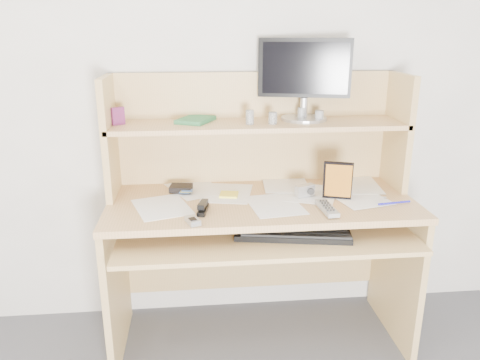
{
  "coord_description": "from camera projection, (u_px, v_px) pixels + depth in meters",
  "views": [
    {
      "loc": [
        -0.3,
        -0.52,
        1.5
      ],
      "look_at": [
        -0.1,
        1.43,
        0.86
      ],
      "focal_mm": 35.0,
      "sensor_mm": 36.0,
      "label": 1
    }
  ],
  "objects": [
    {
      "name": "back_wall",
      "position": [
        254.0,
        82.0,
        2.3
      ],
      "size": [
        3.6,
        0.04,
        2.5
      ],
      "primitive_type": "cube",
      "color": "silver",
      "rests_on": "floor"
    },
    {
      "name": "desk",
      "position": [
        259.0,
        205.0,
        2.24
      ],
      "size": [
        1.4,
        0.7,
        1.3
      ],
      "color": "tan",
      "rests_on": "floor"
    },
    {
      "name": "paper_clutter",
      "position": [
        261.0,
        199.0,
        2.15
      ],
      "size": [
        1.32,
        0.54,
        0.01
      ],
      "primitive_type": "cube",
      "color": "white",
      "rests_on": "desk"
    },
    {
      "name": "keyboard",
      "position": [
        292.0,
        232.0,
        2.01
      ],
      "size": [
        0.51,
        0.26,
        0.03
      ],
      "rotation": [
        0.0,
        0.0,
        -0.17
      ],
      "color": "black",
      "rests_on": "desk"
    },
    {
      "name": "tv_remote",
      "position": [
        327.0,
        208.0,
        2.01
      ],
      "size": [
        0.06,
        0.18,
        0.02
      ],
      "primitive_type": "cube",
      "rotation": [
        0.0,
        0.0,
        0.07
      ],
      "color": "gray",
      "rests_on": "paper_clutter"
    },
    {
      "name": "flip_phone",
      "position": [
        193.0,
        220.0,
        1.88
      ],
      "size": [
        0.07,
        0.09,
        0.02
      ],
      "primitive_type": "cube",
      "rotation": [
        0.0,
        0.0,
        0.35
      ],
      "color": "#AEAEB1",
      "rests_on": "paper_clutter"
    },
    {
      "name": "stapler",
      "position": [
        203.0,
        207.0,
        2.0
      ],
      "size": [
        0.06,
        0.13,
        0.04
      ],
      "primitive_type": "cube",
      "rotation": [
        0.0,
        0.0,
        -0.19
      ],
      "color": "black",
      "rests_on": "paper_clutter"
    },
    {
      "name": "wallet",
      "position": [
        181.0,
        188.0,
        2.25
      ],
      "size": [
        0.12,
        0.1,
        0.03
      ],
      "primitive_type": "cube",
      "rotation": [
        0.0,
        0.0,
        -0.15
      ],
      "color": "black",
      "rests_on": "paper_clutter"
    },
    {
      "name": "sticky_note_pad",
      "position": [
        229.0,
        195.0,
        2.2
      ],
      "size": [
        0.1,
        0.1,
        0.01
      ],
      "primitive_type": "cube",
      "rotation": [
        0.0,
        0.0,
        -0.19
      ],
      "color": "#FFFB43",
      "rests_on": "desk"
    },
    {
      "name": "digital_camera",
      "position": [
        305.0,
        190.0,
        2.17
      ],
      "size": [
        0.1,
        0.06,
        0.06
      ],
      "primitive_type": "cube",
      "rotation": [
        0.0,
        0.0,
        0.36
      ],
      "color": "#ADADAF",
      "rests_on": "paper_clutter"
    },
    {
      "name": "game_case",
      "position": [
        338.0,
        180.0,
        2.11
      ],
      "size": [
        0.13,
        0.05,
        0.18
      ],
      "primitive_type": "cube",
      "rotation": [
        0.0,
        0.0,
        -0.32
      ],
      "color": "black",
      "rests_on": "paper_clutter"
    },
    {
      "name": "blue_pen",
      "position": [
        394.0,
        203.0,
        2.08
      ],
      "size": [
        0.16,
        0.03,
        0.01
      ],
      "primitive_type": "cylinder",
      "rotation": [
        1.57,
        0.0,
        1.71
      ],
      "color": "#1916A9",
      "rests_on": "paper_clutter"
    },
    {
      "name": "card_box",
      "position": [
        118.0,
        116.0,
        2.12
      ],
      "size": [
        0.06,
        0.05,
        0.08
      ],
      "primitive_type": "cube",
      "rotation": [
        0.0,
        0.0,
        0.55
      ],
      "color": "maroon",
      "rests_on": "desk"
    },
    {
      "name": "shelf_book",
      "position": [
        196.0,
        120.0,
        2.2
      ],
      "size": [
        0.2,
        0.22,
        0.02
      ],
      "primitive_type": "cube",
      "rotation": [
        0.0,
        0.0,
        -0.46
      ],
      "color": "#307846",
      "rests_on": "desk"
    },
    {
      "name": "chip_stack_a",
      "position": [
        273.0,
        118.0,
        2.14
      ],
      "size": [
        0.05,
        0.05,
        0.05
      ],
      "primitive_type": "cylinder",
      "rotation": [
        0.0,
        0.0,
        0.35
      ],
      "color": "black",
      "rests_on": "desk"
    },
    {
      "name": "chip_stack_b",
      "position": [
        301.0,
        114.0,
        2.24
      ],
      "size": [
        0.04,
        0.04,
        0.06
      ],
      "primitive_type": "cylinder",
      "rotation": [
        0.0,
        0.0,
        0.03
      ],
      "color": "white",
      "rests_on": "desk"
    },
    {
      "name": "chip_stack_c",
      "position": [
        319.0,
        116.0,
        2.2
      ],
      "size": [
        0.04,
        0.04,
        0.05
      ],
      "primitive_type": "cylinder",
      "rotation": [
        0.0,
        0.0,
        0.09
      ],
      "color": "black",
      "rests_on": "desk"
    },
    {
      "name": "chip_stack_d",
      "position": [
        250.0,
        117.0,
        2.13
      ],
      "size": [
        0.04,
        0.04,
        0.07
      ],
      "primitive_type": "cylinder",
      "rotation": [
        0.0,
        0.0,
        -0.2
      ],
      "color": "silver",
      "rests_on": "desk"
    },
    {
      "name": "monitor",
      "position": [
        304.0,
        77.0,
        2.21
      ],
      "size": [
        0.43,
        0.22,
        0.38
      ],
      "rotation": [
        0.0,
        0.0,
        -0.23
      ],
      "color": "#B7B7BC",
      "rests_on": "desk"
    }
  ]
}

